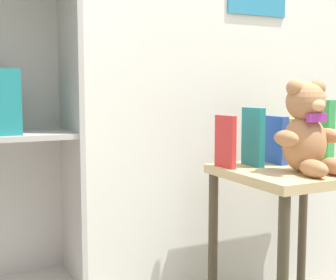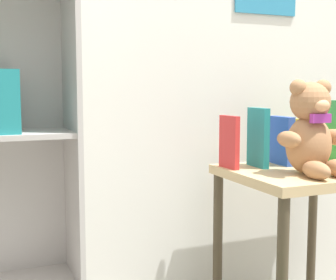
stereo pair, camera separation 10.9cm
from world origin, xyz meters
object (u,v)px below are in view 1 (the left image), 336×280
at_px(book_standing_yellow, 296,140).
at_px(book_standing_green, 321,130).
at_px(teddy_bear, 307,131).
at_px(book_standing_blue, 275,140).
at_px(book_standing_teal, 253,137).
at_px(book_standing_red, 225,142).
at_px(display_table, 296,196).

bearing_deg(book_standing_yellow, book_standing_green, -11.47).
bearing_deg(book_standing_green, teddy_bear, -143.40).
xyz_separation_m(book_standing_blue, book_standing_green, (0.25, -0.01, 0.03)).
bearing_deg(teddy_bear, book_standing_yellow, 55.81).
bearing_deg(book_standing_teal, book_standing_yellow, 7.22).
distance_m(book_standing_red, book_standing_teal, 0.13).
bearing_deg(book_standing_teal, book_standing_green, 2.73).
bearing_deg(book_standing_teal, book_standing_blue, 8.32).
height_order(book_standing_teal, book_standing_yellow, book_standing_teal).
distance_m(teddy_bear, book_standing_teal, 0.23).
relative_size(book_standing_teal, book_standing_blue, 1.19).
height_order(book_standing_red, book_standing_yellow, book_standing_red).
xyz_separation_m(book_standing_red, book_standing_teal, (0.12, -0.02, 0.01)).
relative_size(book_standing_blue, book_standing_green, 0.75).
relative_size(book_standing_teal, book_standing_green, 0.90).
xyz_separation_m(display_table, book_standing_blue, (0.00, 0.14, 0.21)).
relative_size(book_standing_teal, book_standing_yellow, 1.29).
bearing_deg(book_standing_green, book_standing_blue, 176.78).
distance_m(book_standing_blue, book_standing_yellow, 0.12).
height_order(book_standing_blue, book_standing_yellow, book_standing_blue).
xyz_separation_m(display_table, book_standing_teal, (-0.12, 0.12, 0.23)).
bearing_deg(book_standing_red, book_standing_blue, -2.74).
distance_m(book_standing_teal, book_standing_yellow, 0.25).
xyz_separation_m(teddy_bear, book_standing_red, (-0.21, 0.23, -0.05)).
relative_size(book_standing_red, book_standing_blue, 1.04).
bearing_deg(book_standing_yellow, display_table, -133.35).
distance_m(display_table, book_standing_yellow, 0.28).
xyz_separation_m(display_table, teddy_bear, (-0.04, -0.09, 0.27)).
xyz_separation_m(display_table, book_standing_yellow, (0.12, 0.14, 0.20)).
relative_size(book_standing_yellow, book_standing_green, 0.69).
bearing_deg(book_standing_green, book_standing_red, 177.75).
relative_size(book_standing_red, book_standing_green, 0.79).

